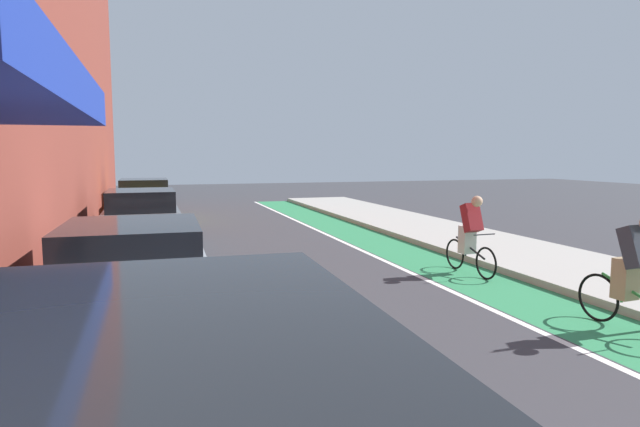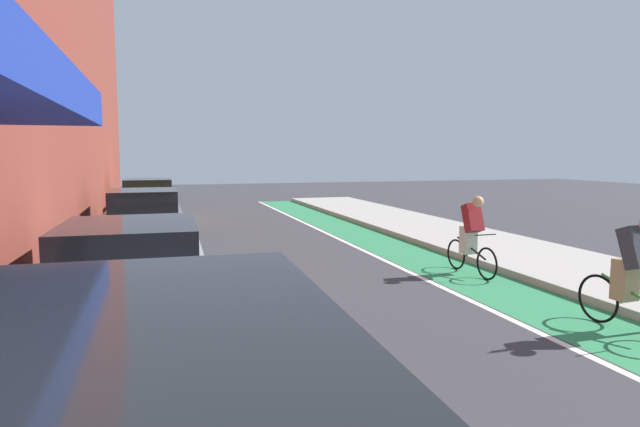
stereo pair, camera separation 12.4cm
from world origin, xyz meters
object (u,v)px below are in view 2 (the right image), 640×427
parked_sedan_gray (144,219)px  cyclist_mid (632,274)px  parked_sedan_yellow_cab (148,199)px  cyclist_trailing (471,235)px  parked_sedan_silver (132,277)px

parked_sedan_gray → cyclist_mid: size_ratio=2.70×
parked_sedan_yellow_cab → cyclist_trailing: 12.84m
parked_sedan_silver → parked_sedan_gray: (0.00, 6.80, -0.00)m
parked_sedan_gray → cyclist_mid: bearing=-53.6°
parked_sedan_gray → cyclist_mid: cyclist_mid is taller
parked_sedan_silver → parked_sedan_gray: bearing=90.0°
parked_sedan_gray → cyclist_mid: (6.41, -8.69, 0.03)m
cyclist_mid → cyclist_trailing: size_ratio=1.03×
parked_sedan_gray → cyclist_trailing: (6.35, -4.91, 0.02)m
parked_sedan_silver → parked_sedan_yellow_cab: bearing=90.0°
parked_sedan_yellow_cab → cyclist_trailing: (6.35, -11.17, 0.02)m
parked_sedan_silver → cyclist_mid: bearing=-16.4°
parked_sedan_silver → parked_sedan_gray: 6.80m
parked_sedan_silver → parked_sedan_yellow_cab: (0.00, 13.06, -0.00)m
parked_sedan_gray → parked_sedan_yellow_cab: size_ratio=0.98×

